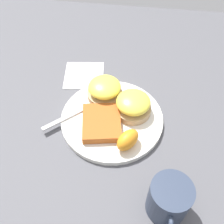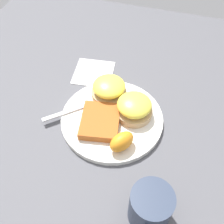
% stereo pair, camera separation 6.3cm
% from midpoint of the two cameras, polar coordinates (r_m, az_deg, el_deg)
% --- Properties ---
extents(ground_plane, '(1.10, 1.10, 0.00)m').
position_cam_midpoint_polar(ground_plane, '(0.65, -2.74, -2.04)').
color(ground_plane, '#4C4C51').
extents(plate, '(0.25, 0.25, 0.01)m').
position_cam_midpoint_polar(plate, '(0.65, -2.76, -1.67)').
color(plate, silver).
rests_on(plate, ground_plane).
extents(sandwich_benedict_left, '(0.09, 0.09, 0.05)m').
position_cam_midpoint_polar(sandwich_benedict_left, '(0.63, 1.80, 1.41)').
color(sandwich_benedict_left, tan).
rests_on(sandwich_benedict_left, plate).
extents(sandwich_benedict_right, '(0.09, 0.09, 0.05)m').
position_cam_midpoint_polar(sandwich_benedict_right, '(0.67, -4.32, 4.71)').
color(sandwich_benedict_right, tan).
rests_on(sandwich_benedict_right, plate).
extents(hashbrown_patty, '(0.12, 0.11, 0.02)m').
position_cam_midpoint_polar(hashbrown_patty, '(0.62, -5.15, -2.48)').
color(hashbrown_patty, '#AA5520').
rests_on(hashbrown_patty, plate).
extents(orange_wedge, '(0.07, 0.06, 0.04)m').
position_cam_midpoint_polar(orange_wedge, '(0.58, 0.33, -6.30)').
color(orange_wedge, orange).
rests_on(orange_wedge, plate).
extents(fork, '(0.17, 0.19, 0.00)m').
position_cam_midpoint_polar(fork, '(0.67, -7.21, 1.33)').
color(fork, silver).
rests_on(fork, plate).
extents(cup, '(0.11, 0.08, 0.09)m').
position_cam_midpoint_polar(cup, '(0.51, 8.69, -18.64)').
color(cup, '#2D384C').
rests_on(cup, ground_plane).
extents(napkin, '(0.12, 0.12, 0.00)m').
position_cam_midpoint_polar(napkin, '(0.77, -8.45, 7.86)').
color(napkin, white).
rests_on(napkin, ground_plane).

